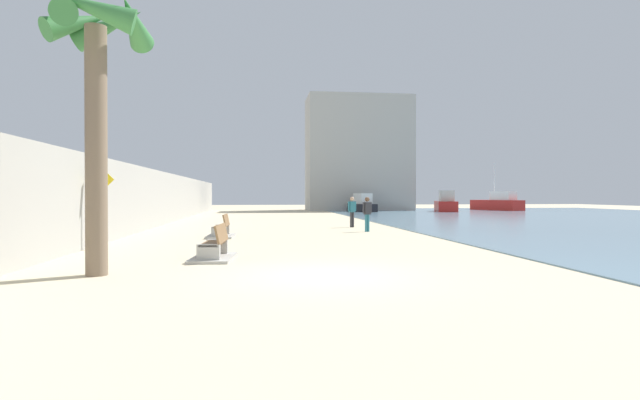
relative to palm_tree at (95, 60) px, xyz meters
The scene contains 12 objects.
ground_plane 18.67m from the palm_tree, 73.77° to the left, with size 120.00×120.00×0.00m, color beige.
seawall 17.79m from the palm_tree, 98.07° to the left, with size 0.80×64.00×3.19m, color #ADAAA3.
palm_tree is the anchor object (origin of this frame).
bench_near 5.71m from the palm_tree, 46.14° to the left, with size 1.27×2.18×0.98m.
bench_far 11.03m from the palm_tree, 78.35° to the left, with size 1.18×2.14×0.98m.
person_walking 15.45m from the palm_tree, 53.69° to the left, with size 0.49×0.30×1.70m.
person_standing 18.11m from the palm_tree, 60.39° to the left, with size 0.50×0.29×1.69m.
boat_outer 52.74m from the palm_tree, 53.89° to the left, with size 3.90×6.89×5.58m.
boat_far_right 45.29m from the palm_tree, 58.97° to the left, with size 3.09×5.08×2.22m.
boat_mid_bay 43.16m from the palm_tree, 70.38° to the left, with size 2.54×6.48×1.92m.
pedestrian_sign 6.42m from the palm_tree, 105.86° to the left, with size 0.85×0.08×2.73m.
harbor_building 47.83m from the palm_tree, 71.50° to the left, with size 12.00×6.00×13.17m, color #ADAAA3.
Camera 1 is at (-1.41, -10.89, 1.80)m, focal length 27.75 mm.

